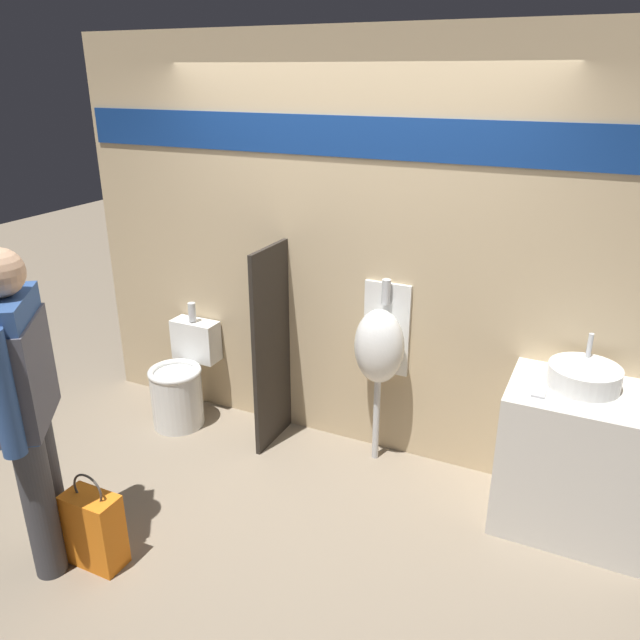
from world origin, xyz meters
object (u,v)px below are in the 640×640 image
(sink_basin, at_px, (584,376))
(urinal_near_counter, at_px, (380,346))
(toilet, at_px, (181,384))
(person_in_vest, at_px, (23,394))
(shopping_bag, at_px, (94,529))
(cell_phone, at_px, (539,392))

(sink_basin, height_order, urinal_near_counter, urinal_near_counter)
(sink_basin, xyz_separation_m, toilet, (-2.68, -0.07, -0.62))
(toilet, relative_size, person_in_vest, 0.51)
(sink_basin, distance_m, shopping_bag, 2.73)
(urinal_near_counter, height_order, toilet, urinal_near_counter)
(urinal_near_counter, distance_m, person_in_vest, 2.06)
(toilet, distance_m, person_in_vest, 1.65)
(sink_basin, relative_size, toilet, 0.43)
(toilet, bearing_deg, urinal_near_counter, 6.91)
(urinal_near_counter, bearing_deg, toilet, -173.09)
(toilet, distance_m, shopping_bag, 1.48)
(urinal_near_counter, bearing_deg, shopping_bag, -122.13)
(person_in_vest, bearing_deg, urinal_near_counter, -72.46)
(shopping_bag, bearing_deg, toilet, 109.34)
(toilet, bearing_deg, sink_basin, 1.59)
(cell_phone, distance_m, toilet, 2.54)
(cell_phone, xyz_separation_m, urinal_near_counter, (-1.00, 0.28, -0.04))
(urinal_near_counter, relative_size, toilet, 1.42)
(urinal_near_counter, height_order, person_in_vest, person_in_vest)
(person_in_vest, height_order, shopping_bag, person_in_vest)
(cell_phone, bearing_deg, person_in_vest, -148.26)
(cell_phone, bearing_deg, sink_basin, 41.08)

